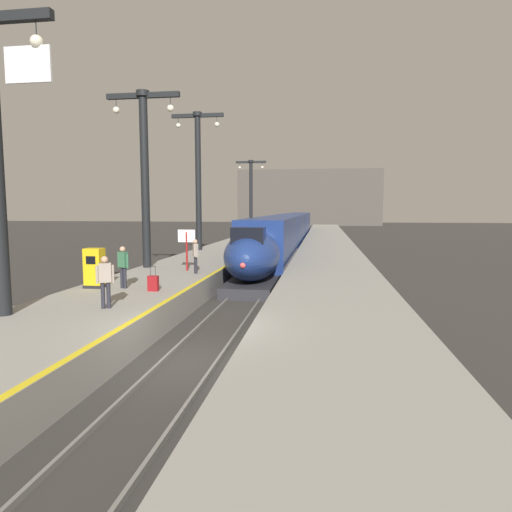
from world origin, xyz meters
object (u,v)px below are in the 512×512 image
object	(u,v)px
station_column_far	(198,169)
station_column_distant	(251,189)
highspeed_train_main	(288,230)
passenger_mid_platform	(195,253)
passenger_far_waiting	(105,278)
departure_info_board	(187,242)
station_column_mid	(145,163)
ticket_machine_yellow	(95,269)
rolling_suitcase	(153,283)
passenger_near_edge	(123,264)

from	to	relation	value
station_column_far	station_column_distant	distance (m)	25.36
highspeed_train_main	passenger_mid_platform	size ratio (longest dim) A/B	33.09
passenger_far_waiting	departure_info_board	xyz separation A→B (m)	(-0.05, 8.86, 0.52)
station_column_mid	ticket_machine_yellow	distance (m)	7.99
station_column_distant	station_column_mid	bearing A→B (deg)	-90.00
rolling_suitcase	station_column_mid	bearing A→B (deg)	113.92
highspeed_train_main	passenger_near_edge	distance (m)	30.57
station_column_distant	departure_info_board	world-z (taller)	station_column_distant
station_column_far	station_column_mid	bearing A→B (deg)	-90.00
station_column_far	ticket_machine_yellow	distance (m)	17.62
station_column_far	passenger_far_waiting	xyz separation A→B (m)	(2.62, -20.28, -5.18)
passenger_mid_platform	departure_info_board	bearing A→B (deg)	129.47
station_column_far	departure_info_board	size ratio (longest dim) A/B	4.91
highspeed_train_main	departure_info_board	world-z (taller)	highspeed_train_main
highspeed_train_main	station_column_far	size ratio (longest dim) A/B	5.37
passenger_far_waiting	ticket_machine_yellow	distance (m)	4.20
station_column_far	passenger_near_edge	bearing A→B (deg)	-84.67
station_column_distant	ticket_machine_yellow	world-z (taller)	station_column_distant
departure_info_board	passenger_near_edge	bearing A→B (deg)	-100.71
passenger_mid_platform	rolling_suitcase	xyz separation A→B (m)	(-0.30, -4.87, -0.69)
passenger_near_edge	departure_info_board	xyz separation A→B (m)	(1.00, 5.30, 0.52)
rolling_suitcase	station_column_far	bearing A→B (deg)	99.85
station_column_far	rolling_suitcase	world-z (taller)	station_column_far
highspeed_train_main	ticket_machine_yellow	bearing A→B (deg)	-100.38
passenger_far_waiting	ticket_machine_yellow	bearing A→B (deg)	122.73
ticket_machine_yellow	passenger_mid_platform	bearing A→B (deg)	56.82
station_column_mid	station_column_distant	world-z (taller)	station_column_distant
passenger_near_edge	passenger_mid_platform	world-z (taller)	same
passenger_far_waiting	rolling_suitcase	size ratio (longest dim) A/B	1.72
passenger_near_edge	departure_info_board	world-z (taller)	departure_info_board
ticket_machine_yellow	departure_info_board	bearing A→B (deg)	67.44
highspeed_train_main	passenger_near_edge	size ratio (longest dim) A/B	33.09
station_column_far	passenger_far_waiting	bearing A→B (deg)	-82.65
highspeed_train_main	passenger_mid_platform	bearing A→B (deg)	-95.81
station_column_distant	ticket_machine_yellow	size ratio (longest dim) A/B	5.95
station_column_far	passenger_far_waiting	size ratio (longest dim) A/B	6.16
passenger_mid_platform	highspeed_train_main	bearing A→B (deg)	84.19
station_column_distant	station_column_far	bearing A→B (deg)	-90.00
station_column_far	passenger_mid_platform	size ratio (longest dim) A/B	6.16
station_column_mid	departure_info_board	xyz separation A→B (m)	(2.56, -0.99, -4.11)
station_column_mid	ticket_machine_yellow	world-z (taller)	station_column_mid
highspeed_train_main	departure_info_board	xyz separation A→B (m)	(-3.34, -24.95, 0.59)
rolling_suitcase	ticket_machine_yellow	distance (m)	2.69
passenger_far_waiting	departure_info_board	world-z (taller)	departure_info_board
station_column_far	station_column_distant	world-z (taller)	station_column_far
highspeed_train_main	passenger_mid_platform	world-z (taller)	highspeed_train_main
departure_info_board	passenger_mid_platform	bearing A→B (deg)	-50.53
highspeed_train_main	ticket_machine_yellow	size ratio (longest dim) A/B	34.95
highspeed_train_main	passenger_far_waiting	distance (m)	33.97
station_column_mid	departure_info_board	bearing A→B (deg)	-21.06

